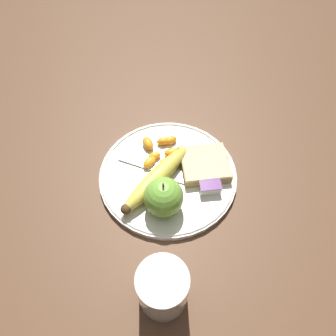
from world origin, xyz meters
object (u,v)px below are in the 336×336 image
object	(u,v)px
banana	(156,179)
juice_glass	(163,289)
plate	(168,175)
bread_slice	(205,164)
apple	(164,197)
jam_packet	(210,185)
fork	(163,172)

from	to	relation	value
banana	juice_glass	bearing A→B (deg)	87.65
juice_glass	plate	bearing A→B (deg)	-98.41
juice_glass	bread_slice	bearing A→B (deg)	-114.60
apple	jam_packet	distance (m)	0.10
plate	bread_slice	bearing A→B (deg)	-174.86
bread_slice	jam_packet	distance (m)	0.05
plate	juice_glass	world-z (taller)	juice_glass
jam_packet	bread_slice	bearing A→B (deg)	-88.69
banana	bread_slice	bearing A→B (deg)	-164.48
banana	fork	size ratio (longest dim) A/B	1.02
juice_glass	fork	bearing A→B (deg)	-96.17
juice_glass	bread_slice	xyz separation A→B (m)	(-0.11, -0.24, -0.02)
plate	fork	world-z (taller)	fork
banana	bread_slice	world-z (taller)	banana
bread_slice	jam_packet	bearing A→B (deg)	91.31
apple	fork	size ratio (longest dim) A/B	0.52
banana	jam_packet	xyz separation A→B (m)	(-0.10, 0.02, -0.01)
bread_slice	banana	bearing A→B (deg)	15.52
juice_glass	apple	distance (m)	0.16
plate	jam_packet	distance (m)	0.09
bread_slice	jam_packet	xyz separation A→B (m)	(-0.00, 0.05, -0.00)
banana	fork	bearing A→B (deg)	-123.62
bread_slice	fork	world-z (taller)	bread_slice
apple	bread_slice	world-z (taller)	apple
bread_slice	fork	bearing A→B (deg)	1.77
plate	apple	xyz separation A→B (m)	(0.02, 0.08, 0.04)
fork	juice_glass	bearing A→B (deg)	-68.90
jam_packet	banana	bearing A→B (deg)	-12.29
jam_packet	juice_glass	bearing A→B (deg)	59.64
fork	apple	bearing A→B (deg)	-68.34
juice_glass	jam_packet	bearing A→B (deg)	-120.36
plate	fork	size ratio (longest dim) A/B	1.77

